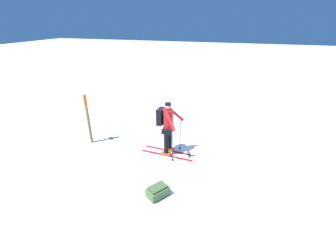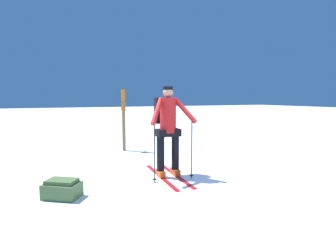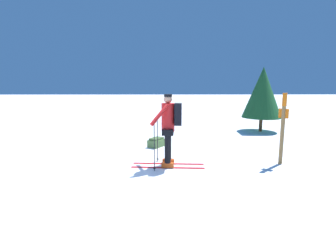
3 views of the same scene
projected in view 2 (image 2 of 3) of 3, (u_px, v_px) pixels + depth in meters
The scene contains 4 objects.
ground_plane at pixel (192, 185), 4.74m from camera, with size 80.00×80.00×0.00m, color white.
skier at pixel (167, 125), 5.20m from camera, with size 1.83×0.95×1.79m.
dropped_backpack at pixel (62, 189), 4.12m from camera, with size 0.59×0.65×0.30m.
trail_marker at pixel (124, 115), 7.72m from camera, with size 0.19×0.18×1.81m.
Camera 2 is at (-4.01, 2.29, 1.57)m, focal length 28.00 mm.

